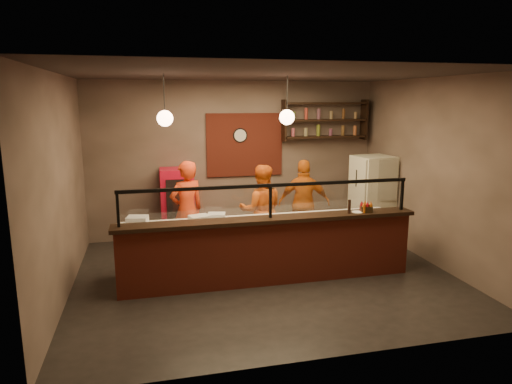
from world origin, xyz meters
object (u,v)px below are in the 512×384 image
object	(u,v)px
wall_clock	(240,135)
cook_right	(304,203)
cook_left	(187,210)
condiment_caddy	(366,209)
pizza_dough	(303,217)
fridge	(372,199)
pepper_mill	(349,207)
cook_mid	(261,210)
red_cooler	(178,206)

from	to	relation	value
wall_clock	cook_right	world-z (taller)	wall_clock
cook_left	condiment_caddy	xyz separation A→B (m)	(2.72, -1.48, 0.22)
cook_left	pizza_dough	world-z (taller)	cook_left
fridge	pepper_mill	distance (m)	2.20
condiment_caddy	pepper_mill	distance (m)	0.30
cook_mid	pepper_mill	distance (m)	1.79
cook_right	condiment_caddy	world-z (taller)	cook_right
pepper_mill	wall_clock	bearing A→B (deg)	112.94
fridge	condiment_caddy	xyz separation A→B (m)	(-1.02, -1.73, 0.25)
wall_clock	cook_mid	world-z (taller)	wall_clock
cook_right	pizza_dough	xyz separation A→B (m)	(-0.43, -1.19, 0.06)
cook_mid	condiment_caddy	xyz separation A→B (m)	(1.38, -1.37, 0.27)
cook_mid	red_cooler	bearing A→B (deg)	-28.13
cook_left	pizza_dough	distance (m)	2.09
cook_mid	condiment_caddy	distance (m)	1.97
wall_clock	cook_left	bearing A→B (deg)	-133.61
pepper_mill	condiment_caddy	bearing A→B (deg)	1.78
cook_left	cook_right	distance (m)	2.29
red_cooler	condiment_caddy	size ratio (longest dim) A/B	8.52
wall_clock	pizza_dough	size ratio (longest dim) A/B	0.53
cook_left	fridge	world-z (taller)	cook_left
cook_left	fridge	distance (m)	3.75
wall_clock	pizza_dough	distance (m)	2.65
wall_clock	red_cooler	bearing A→B (deg)	-166.99
cook_left	pepper_mill	distance (m)	2.86
cook_right	fridge	distance (m)	1.46
cook_mid	red_cooler	size ratio (longest dim) A/B	1.12
red_cooler	pepper_mill	distance (m)	3.57
wall_clock	pepper_mill	world-z (taller)	wall_clock
cook_left	condiment_caddy	distance (m)	3.11
cook_right	condiment_caddy	distance (m)	1.77
cook_left	red_cooler	bearing A→B (deg)	-107.90
fridge	red_cooler	world-z (taller)	fridge
cook_right	fridge	size ratio (longest dim) A/B	0.98
wall_clock	cook_left	size ratio (longest dim) A/B	0.17
cook_mid	red_cooler	distance (m)	1.81
cook_left	cook_mid	distance (m)	1.34
wall_clock	fridge	xyz separation A→B (m)	(2.50, -1.06, -1.24)
pizza_dough	wall_clock	bearing A→B (deg)	104.79
fridge	red_cooler	distance (m)	3.92
cook_left	pepper_mill	bearing A→B (deg)	124.78
pepper_mill	fridge	bearing A→B (deg)	52.80
red_cooler	cook_mid	bearing A→B (deg)	-35.87
fridge	condiment_caddy	size ratio (longest dim) A/B	9.79
cook_mid	fridge	bearing A→B (deg)	-162.30
red_cooler	pizza_dough	distance (m)	2.78
fridge	pizza_dough	world-z (taller)	fridge
fridge	condiment_caddy	world-z (taller)	fridge
wall_clock	cook_right	bearing A→B (deg)	-46.52
cook_mid	cook_right	world-z (taller)	cook_right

